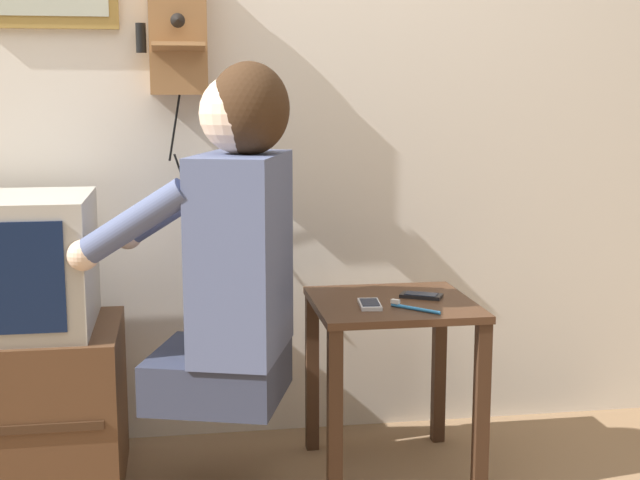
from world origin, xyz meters
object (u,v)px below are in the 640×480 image
object	(u,v)px
person	(232,243)
cell_phone_held	(370,304)
cell_phone_spare	(421,296)
toothbrush	(412,307)
wall_phone_antique	(177,29)

from	to	relation	value
person	cell_phone_held	size ratio (longest dim) A/B	7.34
cell_phone_spare	person	bearing A→B (deg)	129.53
person	cell_phone_held	xyz separation A→B (m)	(0.40, 0.03, -0.20)
toothbrush	cell_phone_spare	bearing A→B (deg)	21.76
cell_phone_held	toothbrush	size ratio (longest dim) A/B	1.02
person	cell_phone_spare	distance (m)	0.62
wall_phone_antique	cell_phone_held	bearing A→B (deg)	-36.40
person	toothbrush	distance (m)	0.55
cell_phone_held	toothbrush	distance (m)	0.13
wall_phone_antique	toothbrush	bearing A→B (deg)	-35.22
cell_phone_held	person	bearing A→B (deg)	-170.12
wall_phone_antique	cell_phone_spare	size ratio (longest dim) A/B	5.91
wall_phone_antique	toothbrush	xyz separation A→B (m)	(0.64, -0.45, -0.80)
cell_phone_held	cell_phone_spare	xyz separation A→B (m)	(0.18, 0.08, 0.00)
cell_phone_spare	toothbrush	world-z (taller)	toothbrush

